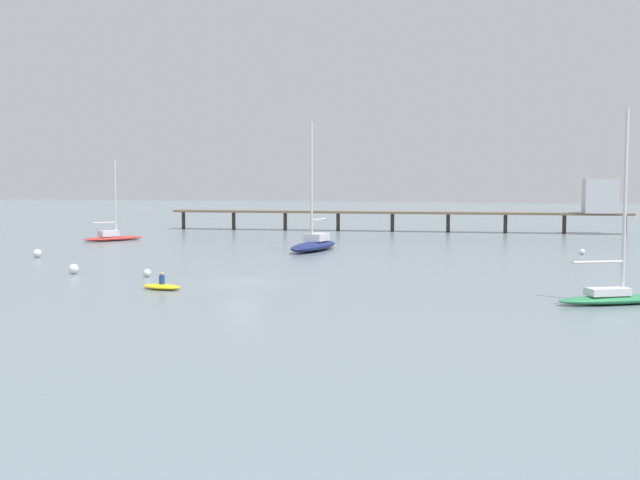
% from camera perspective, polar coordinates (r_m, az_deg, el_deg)
% --- Properties ---
extents(ground_plane, '(400.00, 400.00, 0.00)m').
position_cam_1_polar(ground_plane, '(54.59, -5.59, -3.07)').
color(ground_plane, slate).
extents(pier, '(62.08, 8.22, 7.14)m').
position_cam_1_polar(pier, '(107.99, 13.17, 2.54)').
color(pier, brown).
rests_on(pier, ground_plane).
extents(sailboat_green, '(7.14, 4.85, 11.04)m').
position_cam_1_polar(sailboat_green, '(48.02, 20.42, -3.53)').
color(sailboat_green, '#287F4C').
rests_on(sailboat_green, ground_plane).
extents(sailboat_red, '(5.78, 7.07, 9.38)m').
position_cam_1_polar(sailboat_red, '(94.90, -14.67, 0.29)').
color(sailboat_red, red).
rests_on(sailboat_red, ground_plane).
extents(sailboat_navy, '(3.73, 9.66, 12.64)m').
position_cam_1_polar(sailboat_navy, '(78.74, -0.43, -0.24)').
color(sailboat_navy, navy).
rests_on(sailboat_navy, ground_plane).
extents(dinghy_yellow, '(2.88, 1.60, 1.14)m').
position_cam_1_polar(dinghy_yellow, '(52.01, -11.26, -3.27)').
color(dinghy_yellow, yellow).
rests_on(dinghy_yellow, ground_plane).
extents(mooring_buoy_far, '(0.59, 0.59, 0.59)m').
position_cam_1_polar(mooring_buoy_far, '(58.88, -12.29, -2.32)').
color(mooring_buoy_far, silver).
rests_on(mooring_buoy_far, ground_plane).
extents(mooring_buoy_outer, '(0.76, 0.76, 0.76)m').
position_cam_1_polar(mooring_buoy_outer, '(62.14, -17.24, -1.99)').
color(mooring_buoy_outer, silver).
rests_on(mooring_buoy_outer, ground_plane).
extents(mooring_buoy_near, '(0.54, 0.54, 0.54)m').
position_cam_1_polar(mooring_buoy_near, '(78.66, 18.28, -0.81)').
color(mooring_buoy_near, silver).
rests_on(mooring_buoy_near, ground_plane).
extents(mooring_buoy_mid, '(0.76, 0.76, 0.76)m').
position_cam_1_polar(mooring_buoy_mid, '(76.36, -19.61, -0.90)').
color(mooring_buoy_mid, silver).
rests_on(mooring_buoy_mid, ground_plane).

